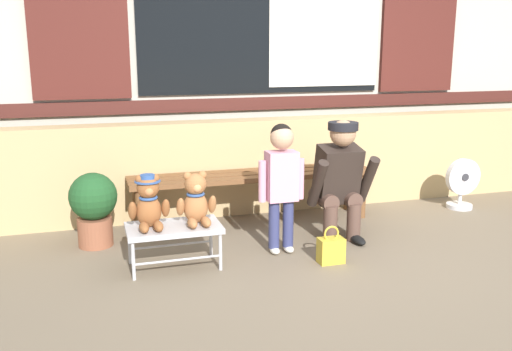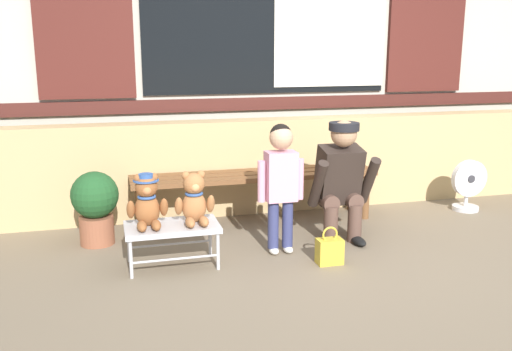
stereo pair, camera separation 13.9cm
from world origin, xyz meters
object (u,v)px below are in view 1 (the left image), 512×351
small_display_bench (174,230)px  handbag_on_ground (331,250)px  floor_fan (462,184)px  teddy_bear_with_hat (149,203)px  teddy_bear_plain (196,200)px  wooden_bench_long (253,181)px  adult_crouching (340,179)px  child_standing (281,174)px  potted_plant (94,205)px

small_display_bench → handbag_on_ground: 1.11m
floor_fan → small_display_bench: bearing=-167.0°
teddy_bear_with_hat → handbag_on_ground: size_ratio=1.34×
small_display_bench → teddy_bear_plain: (0.16, 0.00, 0.20)m
wooden_bench_long → adult_crouching: bearing=-47.8°
child_standing → potted_plant: bearing=157.4°
small_display_bench → handbag_on_ground: small_display_bench is taller
teddy_bear_plain → floor_fan: teddy_bear_plain is taller
handbag_on_ground → floor_fan: bearing=27.2°
teddy_bear_with_hat → teddy_bear_plain: same height
wooden_bench_long → floor_fan: (2.00, -0.16, -0.13)m
wooden_bench_long → teddy_bear_with_hat: teddy_bear_with_hat is taller
floor_fan → teddy_bear_with_hat: bearing=-167.7°
wooden_bench_long → small_display_bench: (-0.81, -0.81, -0.11)m
small_display_bench → floor_fan: floor_fan is taller
potted_plant → small_display_bench: bearing=-49.6°
wooden_bench_long → child_standing: size_ratio=2.19×
wooden_bench_long → small_display_bench: bearing=-135.0°
handbag_on_ground → child_standing: bearing=131.4°
child_standing → small_display_bench: bearing=-175.9°
small_display_bench → teddy_bear_with_hat: teddy_bear_with_hat is taller
potted_plant → teddy_bear_with_hat: bearing=-59.6°
teddy_bear_with_hat → potted_plant: (-0.35, 0.60, -0.15)m
teddy_bear_with_hat → small_display_bench: bearing=-0.8°
small_display_bench → adult_crouching: 1.37m
adult_crouching → potted_plant: 1.90m
teddy_bear_plain → potted_plant: teddy_bear_plain is taller
teddy_bear_plain → handbag_on_ground: size_ratio=1.34×
adult_crouching → floor_fan: (1.46, 0.43, -0.24)m
potted_plant → floor_fan: size_ratio=1.19×
small_display_bench → potted_plant: 0.79m
teddy_bear_with_hat → adult_crouching: size_ratio=0.38×
handbag_on_ground → floor_fan: 1.96m
teddy_bear_with_hat → teddy_bear_plain: size_ratio=1.00×
small_display_bench → teddy_bear_plain: size_ratio=1.76×
potted_plant → teddy_bear_plain: bearing=-41.8°
potted_plant → floor_fan: (3.32, 0.05, -0.08)m
teddy_bear_plain → adult_crouching: adult_crouching is taller
potted_plant → child_standing: bearing=-22.6°
teddy_bear_with_hat → child_standing: (0.96, 0.06, 0.12)m
teddy_bear_with_hat → potted_plant: size_ratio=0.64×
child_standing → floor_fan: (2.00, 0.59, -0.35)m
wooden_bench_long → teddy_bear_plain: 1.04m
small_display_bench → handbag_on_ground: bearing=-13.0°
small_display_bench → floor_fan: (2.80, 0.65, -0.03)m
teddy_bear_plain → floor_fan: size_ratio=0.76×
small_display_bench → adult_crouching: (1.34, 0.22, 0.21)m
adult_crouching → small_display_bench: bearing=-170.8°
teddy_bear_with_hat → teddy_bear_plain: (0.32, -0.00, -0.01)m
small_display_bench → teddy_bear_with_hat: size_ratio=1.76×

